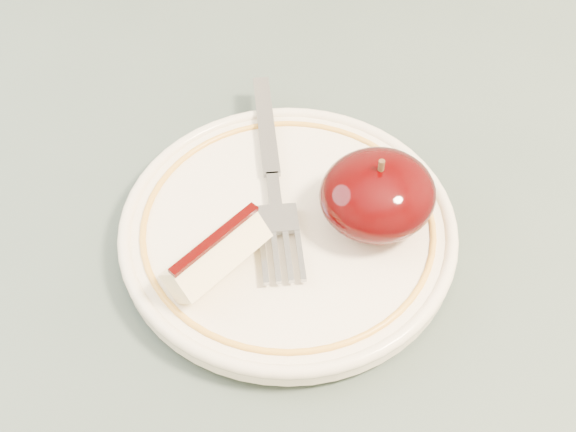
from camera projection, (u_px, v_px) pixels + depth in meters
name	position (u px, v px, depth m)	size (l,w,h in m)	color
table	(377.00, 400.00, 0.57)	(0.90, 0.90, 0.75)	brown
plate	(288.00, 229.00, 0.54)	(0.23, 0.23, 0.02)	#F6EACE
apple_half	(378.00, 195.00, 0.52)	(0.08, 0.07, 0.06)	black
apple_wedge	(217.00, 255.00, 0.50)	(0.08, 0.06, 0.03)	#FFEEBB
fork	(272.00, 176.00, 0.55)	(0.07, 0.19, 0.00)	gray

